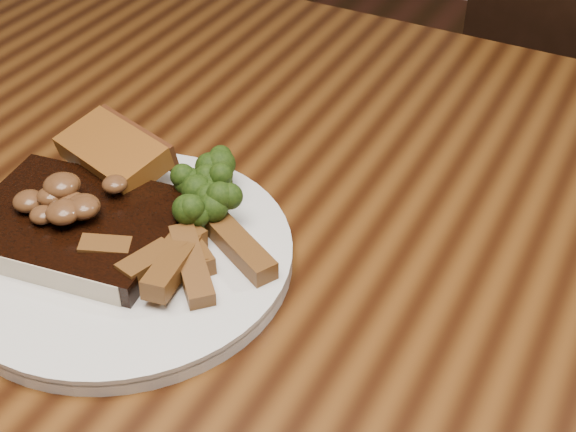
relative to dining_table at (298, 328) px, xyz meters
name	(u,v)px	position (x,y,z in m)	size (l,w,h in m)	color
dining_table	(298,328)	(0.00, 0.00, 0.00)	(1.60, 0.90, 0.75)	#502C10
plate	(124,257)	(-0.12, -0.08, 0.10)	(0.27, 0.27, 0.01)	silver
steak	(77,226)	(-0.16, -0.08, 0.12)	(0.16, 0.13, 0.02)	black
steak_bone	(30,270)	(-0.16, -0.14, 0.11)	(0.16, 0.02, 0.02)	beige
mushroom_pile	(72,197)	(-0.16, -0.08, 0.14)	(0.08, 0.08, 0.03)	#57331B
garlic_bread	(116,170)	(-0.18, 0.00, 0.12)	(0.10, 0.05, 0.02)	brown
potato_wedges	(188,255)	(-0.06, -0.07, 0.12)	(0.10, 0.10, 0.02)	brown
broccoli_cluster	(221,193)	(-0.08, 0.00, 0.12)	(0.07, 0.07, 0.04)	#283E0E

